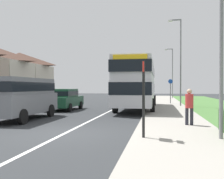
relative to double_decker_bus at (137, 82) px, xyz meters
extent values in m
plane|color=#2D3033|center=(-1.84, -10.98, -2.14)|extent=(120.00, 120.00, 0.00)
cube|color=silver|center=(-1.84, -2.98, -2.14)|extent=(0.14, 60.00, 0.01)
cube|color=#9E998E|center=(2.36, -4.98, -2.08)|extent=(3.20, 68.00, 0.12)
cube|color=#BCBCC1|center=(0.00, 0.00, -0.82)|extent=(2.50, 10.52, 1.65)
cube|color=#BCBCC1|center=(0.00, 0.00, 0.78)|extent=(2.45, 10.31, 1.55)
cube|color=black|center=(0.00, 0.00, -0.49)|extent=(2.52, 10.57, 0.76)
cube|color=black|center=(0.00, 0.00, 0.86)|extent=(2.52, 10.57, 0.72)
cube|color=gold|center=(0.00, -5.21, 1.28)|extent=(2.00, 0.08, 0.44)
cylinder|color=black|center=(-1.25, 3.26, -1.64)|extent=(0.30, 1.00, 1.00)
cylinder|color=black|center=(1.25, 3.26, -1.64)|extent=(0.30, 1.00, 1.00)
cylinder|color=black|center=(-1.25, -2.89, -1.64)|extent=(0.30, 1.00, 1.00)
cylinder|color=black|center=(1.25, -2.89, -1.64)|extent=(0.30, 1.00, 1.00)
cube|color=slate|center=(-5.58, -7.42, -1.27)|extent=(1.95, 5.20, 1.03)
cube|color=slate|center=(-5.58, -7.42, -0.33)|extent=(1.72, 4.78, 0.84)
cube|color=black|center=(-5.58, -7.42, -0.38)|extent=(1.75, 4.83, 0.47)
cylinder|color=black|center=(-6.54, -5.80, -1.78)|extent=(0.20, 0.72, 0.72)
cylinder|color=black|center=(-4.63, -5.80, -1.78)|extent=(0.20, 0.72, 0.72)
cylinder|color=black|center=(-4.63, -9.03, -1.78)|extent=(0.20, 0.72, 0.72)
cube|color=#19472D|center=(-5.43, -1.45, -1.48)|extent=(1.84, 4.22, 0.72)
cube|color=#19472D|center=(-5.43, -1.66, -0.83)|extent=(1.62, 2.32, 0.59)
cube|color=black|center=(-5.43, -1.66, -0.86)|extent=(1.66, 2.35, 0.33)
cylinder|color=black|center=(-6.33, -0.14, -1.84)|extent=(0.20, 0.60, 0.60)
cylinder|color=black|center=(-4.52, -0.14, -1.84)|extent=(0.20, 0.60, 0.60)
cylinder|color=black|center=(-6.33, -2.76, -1.84)|extent=(0.20, 0.60, 0.60)
cylinder|color=black|center=(-4.52, -2.76, -1.84)|extent=(0.20, 0.60, 0.60)
cylinder|color=#23232D|center=(2.84, -8.72, -1.72)|extent=(0.14, 0.14, 0.85)
cylinder|color=#23232D|center=(3.04, -8.72, -1.72)|extent=(0.14, 0.14, 0.85)
cylinder|color=#BF3333|center=(2.94, -8.72, -0.99)|extent=(0.34, 0.34, 0.60)
sphere|color=tan|center=(2.94, -8.72, -0.58)|extent=(0.22, 0.22, 0.22)
cylinder|color=black|center=(1.16, -11.84, -0.84)|extent=(0.09, 0.09, 2.60)
cube|color=red|center=(1.16, -11.84, 0.26)|extent=(0.04, 0.44, 0.32)
cube|color=black|center=(1.16, -11.82, -0.59)|extent=(0.06, 0.52, 0.68)
cylinder|color=slate|center=(2.80, 6.08, -1.09)|extent=(0.08, 0.08, 2.10)
cylinder|color=blue|center=(2.80, 6.08, 0.16)|extent=(0.44, 0.03, 0.44)
cylinder|color=slate|center=(3.58, -11.61, 1.48)|extent=(0.12, 0.12, 7.24)
cylinder|color=slate|center=(3.52, 2.99, 1.67)|extent=(0.12, 0.12, 7.62)
cube|color=slate|center=(3.07, 2.99, 5.43)|extent=(0.90, 0.10, 0.10)
cube|color=silver|center=(2.62, 2.99, 5.36)|extent=(0.36, 0.20, 0.14)
cylinder|color=slate|center=(3.61, 18.24, 1.49)|extent=(0.12, 0.12, 7.27)
cube|color=slate|center=(3.16, 18.24, 5.08)|extent=(0.90, 0.10, 0.10)
cube|color=silver|center=(2.71, 18.24, 5.01)|extent=(0.36, 0.20, 0.14)
cube|color=beige|center=(-17.69, 13.62, 0.22)|extent=(7.87, 5.83, 4.73)
pyramid|color=#4C3328|center=(-17.69, 13.62, 3.52)|extent=(7.87, 5.83, 1.87)
camera|label=1|loc=(1.63, -20.31, -0.39)|focal=41.89mm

